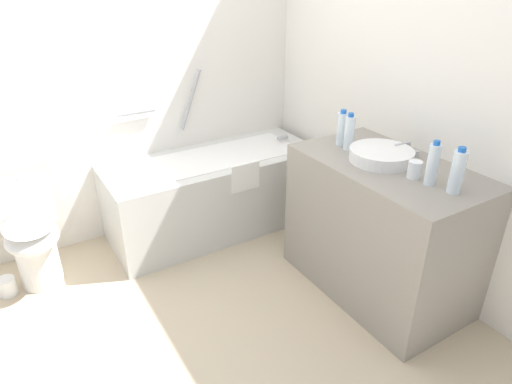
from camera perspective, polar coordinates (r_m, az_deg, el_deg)
name	(u,v)px	position (r m, az deg, el deg)	size (l,w,h in m)	color
ground_plane	(171,329)	(2.71, -10.70, -16.71)	(4.14, 4.14, 0.00)	#C1AD8E
wall_back_tiled	(83,64)	(3.24, -21.09, 14.87)	(3.54, 0.10, 2.53)	white
wall_right_mirror	(404,72)	(2.96, 18.31, 14.27)	(0.10, 2.79, 2.53)	white
bathtub	(214,191)	(3.42, -5.31, 0.17)	(1.58, 0.65, 1.17)	silver
toilet	(32,235)	(3.14, -26.53, -4.96)	(0.35, 0.52, 0.67)	white
vanity_counter	(380,229)	(2.81, 15.49, -4.55)	(0.63, 1.10, 0.85)	gray
sink_basin	(381,155)	(2.64, 15.61, 4.54)	(0.36, 0.36, 0.07)	white
sink_faucet	(407,148)	(2.79, 18.57, 5.30)	(0.13, 0.15, 0.08)	#B5B5BA
water_bottle_0	(433,164)	(2.40, 21.51, 3.29)	(0.06, 0.06, 0.23)	silver
water_bottle_1	(342,129)	(2.81, 10.86, 7.89)	(0.06, 0.06, 0.22)	silver
water_bottle_2	(349,133)	(2.74, 11.76, 7.39)	(0.06, 0.06, 0.23)	silver
water_bottle_3	(457,172)	(2.36, 24.18, 2.36)	(0.07, 0.07, 0.24)	silver
drinking_glass_0	(414,170)	(2.47, 19.47, 2.70)	(0.07, 0.07, 0.09)	white
toilet_paper_roll	(7,287)	(3.25, -29.06, -10.45)	(0.11, 0.11, 0.12)	white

